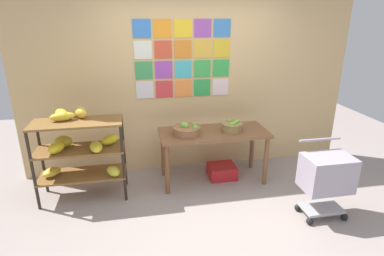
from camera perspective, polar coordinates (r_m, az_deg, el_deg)
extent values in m
plane|color=gray|center=(3.69, 4.26, -17.16)|extent=(9.05, 9.05, 0.00)
cube|color=#D9B376|center=(4.53, -0.36, 10.54)|extent=(4.82, 0.06, 2.98)
cube|color=#3A7CD3|center=(4.36, -9.15, 17.45)|extent=(0.24, 0.01, 0.24)
cube|color=orange|center=(4.38, -5.40, 17.62)|extent=(0.24, 0.01, 0.24)
cube|color=yellow|center=(4.42, -1.68, 17.71)|extent=(0.24, 0.01, 0.24)
cube|color=purple|center=(4.47, 1.97, 17.73)|extent=(0.24, 0.01, 0.24)
cube|color=#3A7BBE|center=(4.54, 5.51, 17.69)|extent=(0.24, 0.01, 0.24)
cube|color=white|center=(4.38, -8.96, 13.87)|extent=(0.24, 0.01, 0.24)
cube|color=#DA4C2F|center=(4.40, -5.28, 14.05)|extent=(0.24, 0.01, 0.24)
cube|color=orange|center=(4.43, -1.64, 14.17)|extent=(0.24, 0.01, 0.24)
cube|color=gold|center=(4.49, 1.92, 14.23)|extent=(0.24, 0.01, 0.24)
cube|color=gold|center=(4.55, 5.40, 14.24)|extent=(0.24, 0.01, 0.24)
cube|color=#3E9C54|center=(4.42, -8.76, 10.34)|extent=(0.24, 0.01, 0.24)
cube|color=purple|center=(4.44, -5.17, 10.52)|extent=(0.24, 0.01, 0.24)
cube|color=#3FB4BF|center=(4.47, -1.61, 10.67)|extent=(0.24, 0.01, 0.24)
cube|color=green|center=(4.52, 1.88, 10.77)|extent=(0.24, 0.01, 0.24)
cube|color=green|center=(4.59, 5.29, 10.83)|extent=(0.24, 0.01, 0.24)
cube|color=silver|center=(4.47, -8.58, 6.87)|extent=(0.24, 0.01, 0.24)
cube|color=#D93A3F|center=(4.49, -5.06, 7.07)|extent=(0.24, 0.01, 0.24)
cube|color=orange|center=(4.52, -1.58, 7.24)|extent=(0.24, 0.01, 0.24)
cube|color=green|center=(4.57, 1.84, 7.37)|extent=(0.24, 0.01, 0.24)
cube|color=silver|center=(4.64, 5.18, 7.48)|extent=(0.24, 0.01, 0.24)
cylinder|color=black|center=(4.11, -27.02, -7.04)|extent=(0.04, 0.04, 1.02)
cylinder|color=black|center=(3.93, -12.40, -6.40)|extent=(0.04, 0.04, 1.02)
cylinder|color=black|center=(4.47, -25.70, -4.74)|extent=(0.04, 0.04, 1.02)
cylinder|color=black|center=(4.30, -12.31, -4.04)|extent=(0.04, 0.04, 1.02)
cube|color=brown|center=(4.26, -19.17, -7.99)|extent=(1.07, 0.44, 0.03)
ellipsoid|color=yellow|center=(4.06, -14.15, -7.65)|extent=(0.22, 0.24, 0.13)
ellipsoid|color=yellow|center=(4.32, -24.16, -7.32)|extent=(0.28, 0.29, 0.10)
cube|color=brown|center=(4.11, -19.72, -3.67)|extent=(1.07, 0.44, 0.02)
ellipsoid|color=yellow|center=(4.10, -14.72, -2.05)|extent=(0.27, 0.27, 0.12)
ellipsoid|color=gold|center=(4.20, -22.41, -2.28)|extent=(0.22, 0.16, 0.15)
ellipsoid|color=yellow|center=(3.95, -17.08, -3.27)|extent=(0.20, 0.30, 0.11)
ellipsoid|color=yellow|center=(4.05, -23.47, -3.32)|extent=(0.23, 0.26, 0.13)
cube|color=brown|center=(3.99, -20.29, 0.93)|extent=(1.07, 0.44, 0.02)
ellipsoid|color=yellow|center=(4.09, -19.61, 2.68)|extent=(0.21, 0.24, 0.14)
ellipsoid|color=yellow|center=(4.13, -22.64, 2.33)|extent=(0.25, 0.30, 0.13)
ellipsoid|color=yellow|center=(4.06, -22.55, 1.94)|extent=(0.31, 0.19, 0.11)
cube|color=brown|center=(4.27, 3.96, -0.85)|extent=(1.47, 0.63, 0.04)
cylinder|color=brown|center=(4.07, -4.55, -7.59)|extent=(0.06, 0.06, 0.69)
cylinder|color=brown|center=(4.40, 13.28, -5.90)|extent=(0.06, 0.06, 0.69)
cylinder|color=brown|center=(4.53, -5.29, -4.63)|extent=(0.06, 0.06, 0.69)
cylinder|color=brown|center=(4.83, 10.87, -3.33)|extent=(0.06, 0.06, 0.69)
cylinder|color=#94643F|center=(4.11, -1.02, -0.52)|extent=(0.35, 0.35, 0.11)
torus|color=olive|center=(4.09, -1.03, 0.18)|extent=(0.37, 0.37, 0.02)
sphere|color=#78AD4B|center=(4.04, 0.63, 0.03)|extent=(0.07, 0.07, 0.07)
sphere|color=#6DC244|center=(4.10, -1.60, 0.51)|extent=(0.08, 0.08, 0.08)
sphere|color=#77B842|center=(4.15, 0.46, 0.60)|extent=(0.06, 0.06, 0.06)
sphere|color=#7EB644|center=(4.09, -1.15, 0.38)|extent=(0.09, 0.09, 0.09)
cylinder|color=#987C47|center=(4.26, 7.22, 0.14)|extent=(0.27, 0.27, 0.12)
torus|color=#9B834B|center=(4.24, 7.26, 0.89)|extent=(0.29, 0.29, 0.03)
sphere|color=#74BA44|center=(4.30, 6.73, 1.34)|extent=(0.05, 0.05, 0.05)
sphere|color=#72C832|center=(4.28, 8.28, 1.19)|extent=(0.05, 0.05, 0.05)
sphere|color=#6ED143|center=(4.23, 7.92, 1.00)|extent=(0.05, 0.05, 0.05)
sphere|color=#75C82D|center=(4.15, 7.22, 0.60)|extent=(0.06, 0.06, 0.06)
sphere|color=#72C23C|center=(4.19, 7.64, 0.81)|extent=(0.05, 0.05, 0.05)
cube|color=red|center=(4.59, 5.46, -7.82)|extent=(0.39, 0.34, 0.19)
sphere|color=black|center=(3.90, 20.67, -15.61)|extent=(0.08, 0.08, 0.08)
sphere|color=black|center=(4.12, 26.00, -14.35)|extent=(0.08, 0.08, 0.08)
sphere|color=black|center=(4.08, 18.73, -13.59)|extent=(0.08, 0.08, 0.08)
sphere|color=black|center=(4.30, 23.90, -12.53)|extent=(0.08, 0.08, 0.08)
cube|color=#A5A8AD|center=(4.06, 22.49, -13.29)|extent=(0.45, 0.29, 0.03)
cube|color=#A49BAD|center=(3.84, 23.38, -7.53)|extent=(0.53, 0.37, 0.40)
cylinder|color=#A49BAD|center=(3.88, 22.31, -1.95)|extent=(0.51, 0.03, 0.03)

